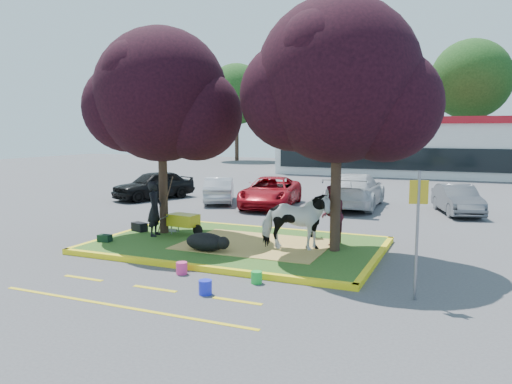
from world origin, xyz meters
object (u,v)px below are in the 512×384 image
at_px(handler, 155,209).
at_px(bucket_pink, 182,268).
at_px(calf, 206,242).
at_px(wheelbarrow, 184,220).
at_px(sign_post, 418,221).
at_px(bucket_green, 257,277).
at_px(car_silver, 219,190).
at_px(bucket_blue, 205,287).
at_px(car_black, 154,185).
at_px(cow, 295,221).

bearing_deg(handler, bucket_pink, -151.03).
distance_m(calf, wheelbarrow, 2.47).
bearing_deg(calf, handler, 174.95).
bearing_deg(sign_post, bucket_green, 166.10).
bearing_deg(sign_post, calf, 147.65).
xyz_separation_m(handler, car_silver, (-1.97, 8.20, -0.40)).
relative_size(sign_post, bucket_green, 9.62).
xyz_separation_m(sign_post, bucket_blue, (-4.12, -1.38, -1.50)).
xyz_separation_m(calf, bucket_green, (2.24, -1.69, -0.27)).
height_order(calf, car_silver, car_silver).
height_order(bucket_green, car_black, car_black).
distance_m(bucket_green, car_silver, 12.90).
xyz_separation_m(bucket_blue, car_black, (-9.54, 11.92, 0.56)).
bearing_deg(bucket_pink, wheelbarrow, 120.57).
xyz_separation_m(calf, bucket_pink, (0.29, -1.73, -0.26)).
bearing_deg(cow, bucket_blue, 157.78).
bearing_deg(wheelbarrow, car_silver, 115.26).
height_order(cow, bucket_blue, cow).
height_order(cow, calf, cow).
bearing_deg(sign_post, bucket_blue, -179.53).
xyz_separation_m(cow, bucket_green, (0.02, -2.75, -0.83)).
bearing_deg(car_black, handler, -31.98).
bearing_deg(bucket_pink, handler, 133.58).
distance_m(calf, bucket_pink, 1.78).
xyz_separation_m(cow, handler, (-4.68, 0.09, 0.04)).
relative_size(bucket_pink, car_black, 0.07).
bearing_deg(car_silver, bucket_green, 96.73).
height_order(bucket_blue, car_black, car_black).
relative_size(bucket_green, bucket_blue, 0.90).
height_order(wheelbarrow, bucket_pink, wheelbarrow).
bearing_deg(bucket_blue, bucket_green, 58.32).
height_order(bucket_blue, car_silver, car_silver).
bearing_deg(car_silver, bucket_pink, 88.66).
height_order(cow, bucket_pink, cow).
xyz_separation_m(wheelbarrow, car_silver, (-2.67, 7.62, 0.02)).
bearing_deg(cow, handler, 76.62).
xyz_separation_m(bucket_pink, car_black, (-8.29, 10.83, 0.57)).
bearing_deg(car_silver, calf, 90.91).
height_order(bucket_green, bucket_blue, bucket_blue).
bearing_deg(sign_post, car_silver, 114.98).
relative_size(wheelbarrow, car_black, 0.40).
bearing_deg(bucket_green, handler, 148.82).
relative_size(handler, bucket_pink, 5.87).
xyz_separation_m(car_black, car_silver, (3.58, 0.25, -0.11)).
bearing_deg(bucket_blue, car_silver, 116.10).
xyz_separation_m(wheelbarrow, bucket_green, (4.00, -3.42, -0.45)).
bearing_deg(wheelbarrow, handler, -134.28).
bearing_deg(bucket_green, bucket_blue, -121.68).
bearing_deg(car_silver, bucket_blue, 91.73).
height_order(wheelbarrow, sign_post, sign_post).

